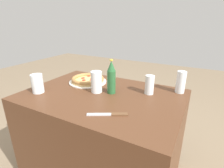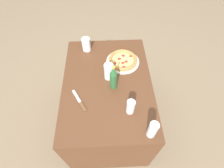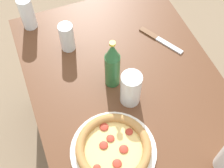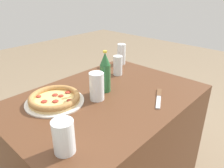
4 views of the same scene
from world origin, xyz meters
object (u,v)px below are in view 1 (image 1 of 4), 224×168
pizza_margherita (88,80)px  glass_red_wine (149,86)px  glass_water (181,83)px  glass_lemonade (96,83)px  beer_bottle (111,78)px  glass_iced_tea (38,84)px  knife (109,114)px

pizza_margherita → glass_red_wine: glass_red_wine is taller
glass_water → pizza_margherita: bearing=11.2°
glass_lemonade → beer_bottle: bearing=-161.0°
glass_lemonade → glass_red_wine: 0.37m
glass_lemonade → glass_iced_tea: bearing=29.5°
glass_iced_tea → knife: (-0.60, 0.03, -0.06)m
beer_bottle → glass_lemonade: bearing=19.0°
knife → pizza_margherita: bearing=-42.2°
glass_water → knife: glass_water is taller
pizza_margherita → glass_iced_tea: bearing=61.5°
glass_lemonade → knife: (-0.24, 0.24, -0.07)m
glass_iced_tea → glass_lemonade: (-0.36, -0.20, 0.01)m
pizza_margherita → glass_red_wine: size_ratio=2.33×
beer_bottle → glass_water: bearing=-150.4°
glass_water → knife: (0.29, 0.52, -0.07)m
glass_lemonade → knife: bearing=134.8°
glass_iced_tea → glass_lemonade: bearing=-150.5°
knife → glass_lemonade: bearing=-45.2°
pizza_margherita → glass_lemonade: glass_lemonade is taller
glass_lemonade → glass_red_wine: size_ratio=1.15×
glass_lemonade → beer_bottle: (-0.10, -0.03, 0.05)m
glass_lemonade → beer_bottle: beer_bottle is taller
glass_iced_tea → glass_red_wine: bearing=-153.2°
pizza_margherita → glass_water: 0.72m
pizza_margherita → beer_bottle: bearing=159.8°
glass_iced_tea → glass_water: 1.01m
pizza_margherita → glass_iced_tea: (0.19, 0.34, 0.04)m
glass_iced_tea → glass_water: glass_water is taller
glass_red_wine → glass_water: size_ratio=0.85×
beer_bottle → knife: 0.33m
glass_red_wine → glass_iced_tea: bearing=26.8°
glass_red_wine → glass_water: 0.23m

